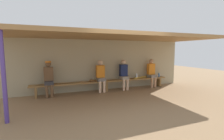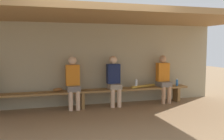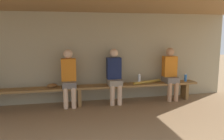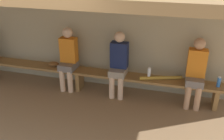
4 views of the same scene
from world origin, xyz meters
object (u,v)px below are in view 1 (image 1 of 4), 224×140
(bench, at_px, (106,82))
(water_bottle_green, at_px, (159,75))
(player_rightmost, at_px, (101,75))
(player_leftmost, at_px, (49,77))
(player_shirtless_tan, at_px, (152,72))
(player_in_blue, at_px, (124,73))
(water_bottle_clear, at_px, (137,76))
(support_post, at_px, (4,78))
(baseball_glove_tan, at_px, (92,80))
(baseball_bat, at_px, (140,77))

(bench, distance_m, water_bottle_green, 2.76)
(player_rightmost, bearing_deg, player_leftmost, 179.99)
(player_rightmost, distance_m, player_shirtless_tan, 2.56)
(bench, height_order, player_in_blue, player_in_blue)
(player_shirtless_tan, distance_m, water_bottle_clear, 0.86)
(player_in_blue, relative_size, water_bottle_green, 6.50)
(bench, height_order, player_rightmost, player_rightmost)
(support_post, distance_m, baseball_glove_tan, 3.46)
(bench, distance_m, baseball_glove_tan, 0.63)
(player_shirtless_tan, relative_size, baseball_bat, 1.61)
(bench, xyz_separation_m, player_in_blue, (0.86, 0.00, 0.34))
(bench, xyz_separation_m, player_shirtless_tan, (2.33, 0.00, 0.34))
(bench, relative_size, player_shirtless_tan, 4.49)
(player_in_blue, height_order, baseball_bat, player_in_blue)
(water_bottle_clear, distance_m, water_bottle_green, 1.27)
(player_leftmost, height_order, baseball_glove_tan, player_leftmost)
(player_in_blue, xyz_separation_m, baseball_bat, (0.85, -0.00, -0.24))
(player_rightmost, relative_size, player_shirtless_tan, 1.00)
(player_in_blue, relative_size, baseball_glove_tan, 5.56)
(player_shirtless_tan, bearing_deg, player_in_blue, 180.00)
(support_post, distance_m, player_in_blue, 4.65)
(support_post, relative_size, water_bottle_clear, 8.97)
(player_leftmost, distance_m, water_bottle_green, 5.04)
(player_rightmost, bearing_deg, player_shirtless_tan, 0.00)
(player_shirtless_tan, height_order, water_bottle_green, player_shirtless_tan)
(baseball_glove_tan, distance_m, baseball_bat, 2.32)
(player_shirtless_tan, xyz_separation_m, water_bottle_green, (0.42, -0.02, -0.17))
(baseball_bat, bearing_deg, bench, 162.18)
(support_post, relative_size, water_bottle_green, 10.71)
(player_in_blue, height_order, water_bottle_clear, player_in_blue)
(player_in_blue, bearing_deg, baseball_glove_tan, 178.82)
(player_shirtless_tan, relative_size, baseball_glove_tan, 5.56)
(support_post, xyz_separation_m, water_bottle_clear, (4.75, 2.06, -0.52))
(player_in_blue, bearing_deg, player_shirtless_tan, 0.00)
(support_post, xyz_separation_m, player_shirtless_tan, (5.60, 2.10, -0.37))
(bench, bearing_deg, water_bottle_clear, -1.73)
(player_leftmost, relative_size, baseball_bat, 1.62)
(water_bottle_green, xyz_separation_m, baseball_bat, (-1.04, 0.01, -0.06))
(water_bottle_green, bearing_deg, baseball_bat, 179.20)
(baseball_glove_tan, bearing_deg, water_bottle_clear, -12.01)
(player_leftmost, xyz_separation_m, water_bottle_clear, (3.76, -0.05, -0.17))
(player_leftmost, xyz_separation_m, water_bottle_green, (5.03, -0.02, -0.19))
(player_in_blue, height_order, player_leftmost, player_leftmost)
(support_post, bearing_deg, player_in_blue, 26.98)
(bench, xyz_separation_m, player_leftmost, (-2.28, 0.00, 0.36))
(bench, bearing_deg, support_post, -147.32)
(water_bottle_clear, xyz_separation_m, baseball_glove_tan, (-2.09, 0.08, -0.07))
(support_post, relative_size, player_in_blue, 1.65)
(support_post, relative_size, player_rightmost, 1.65)
(player_shirtless_tan, distance_m, player_in_blue, 1.47)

